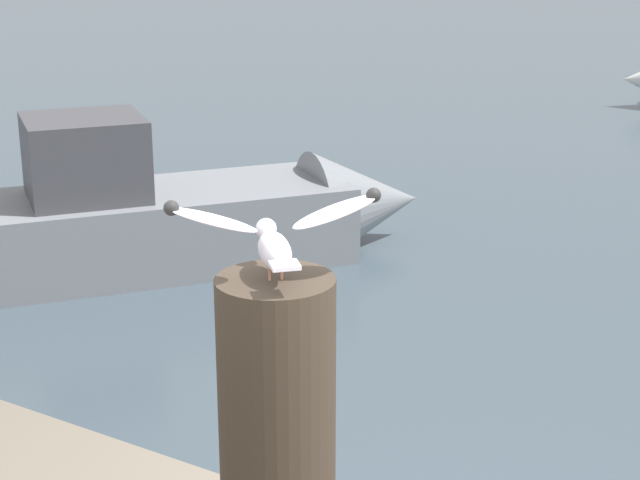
% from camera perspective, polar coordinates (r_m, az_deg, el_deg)
% --- Properties ---
extents(mooring_post, '(0.36, 0.36, 1.08)m').
position_cam_1_polar(mooring_post, '(3.23, -2.37, -11.17)').
color(mooring_post, '#382D23').
rests_on(mooring_post, harbor_quay).
extents(seagull, '(0.51, 0.51, 0.26)m').
position_cam_1_polar(seagull, '(2.97, -2.54, 0.22)').
color(seagull, tan).
rests_on(seagull, mooring_post).
extents(boat_grey, '(3.93, 4.59, 1.64)m').
position_cam_1_polar(boat_grey, '(9.88, -7.05, 1.39)').
color(boat_grey, gray).
rests_on(boat_grey, ground_plane).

